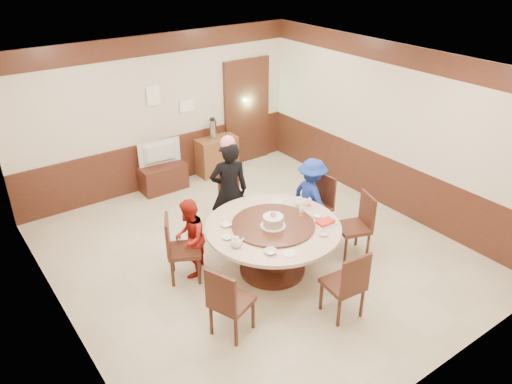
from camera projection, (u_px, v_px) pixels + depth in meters
room at (256, 189)px, 7.06m from camera, size 6.00×6.04×2.84m
banquet_table at (273, 239)px, 6.92m from camera, size 1.87×1.87×0.78m
chair_0 at (315, 216)px, 7.93m from camera, size 0.48×0.48×0.97m
chair_1 at (237, 211)px, 8.08m from camera, size 0.49×0.50×0.97m
chair_2 at (184, 259)px, 6.88m from camera, size 0.60×0.59×0.97m
chair_3 at (231, 312)px, 5.92m from camera, size 0.58×0.57×0.97m
chair_4 at (343, 294)px, 6.21m from camera, size 0.49×0.49×0.97m
chair_5 at (353, 236)px, 7.41m from camera, size 0.57×0.56×0.97m
person_standing at (229, 191)px, 7.60m from camera, size 0.69×0.57×1.62m
person_red at (190, 238)px, 6.86m from camera, size 0.69×0.71×1.15m
person_blue at (312, 197)px, 7.81m from camera, size 0.50×0.84×1.27m
birthday_cake at (273, 221)px, 6.72m from camera, size 0.34×0.34×0.22m
teapot_left at (236, 243)px, 6.33m from camera, size 0.17×0.15×0.13m
teapot_right at (300, 203)px, 7.28m from camera, size 0.17×0.15×0.13m
bowl_0 at (226, 225)px, 6.80m from camera, size 0.15×0.15×0.04m
bowl_1 at (323, 234)px, 6.59m from camera, size 0.12×0.12×0.04m
bowl_2 at (270, 252)px, 6.23m from camera, size 0.17×0.17×0.04m
bowl_3 at (317, 216)px, 7.01m from camera, size 0.13×0.13×0.04m
bowl_4 at (227, 238)px, 6.52m from camera, size 0.14×0.14×0.03m
saucer_near at (289, 253)px, 6.22m from camera, size 0.18×0.18×0.01m
saucer_far at (277, 202)px, 7.41m from camera, size 0.18×0.18×0.01m
shrimp_platter at (325, 223)px, 6.83m from camera, size 0.30×0.20×0.06m
bottle_0 at (301, 212)px, 6.98m from camera, size 0.06×0.06×0.16m
bottle_1 at (309, 204)px, 7.20m from camera, size 0.06×0.06×0.16m
tv_stand at (163, 177)px, 9.32m from camera, size 0.85×0.45×0.50m
television at (161, 154)px, 9.10m from camera, size 0.81×0.18×0.46m
side_cabinet at (217, 156)px, 9.91m from camera, size 0.80×0.40×0.75m
thermos at (213, 129)px, 9.62m from camera, size 0.15×0.15×0.38m
notice_left at (154, 96)px, 8.81m from camera, size 0.25×0.00×0.35m
notice_right at (187, 106)px, 9.29m from camera, size 0.30×0.00×0.22m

